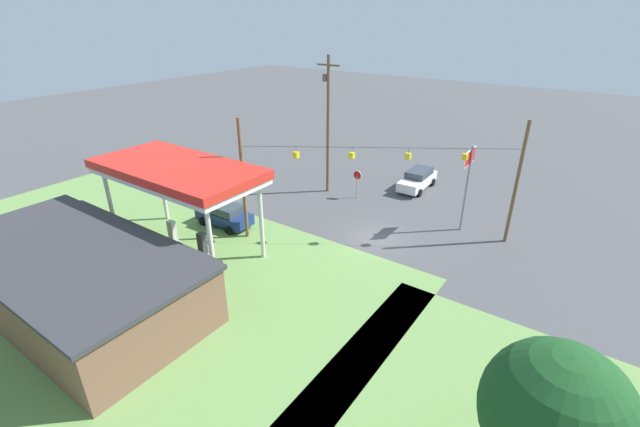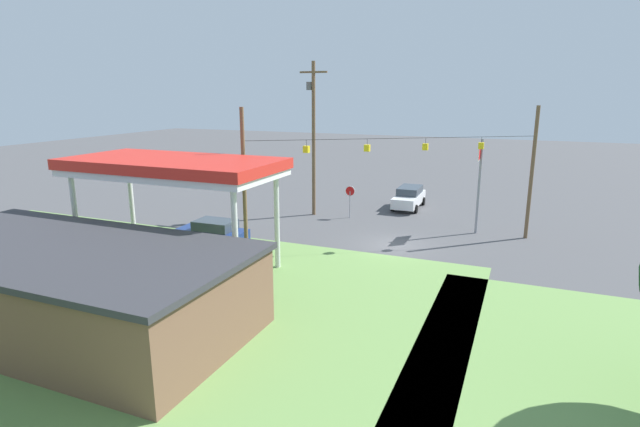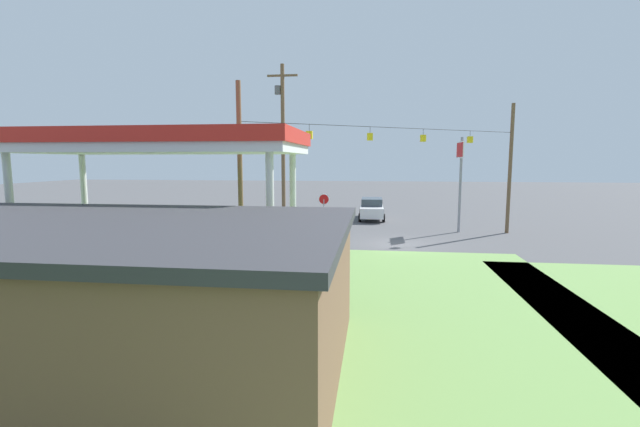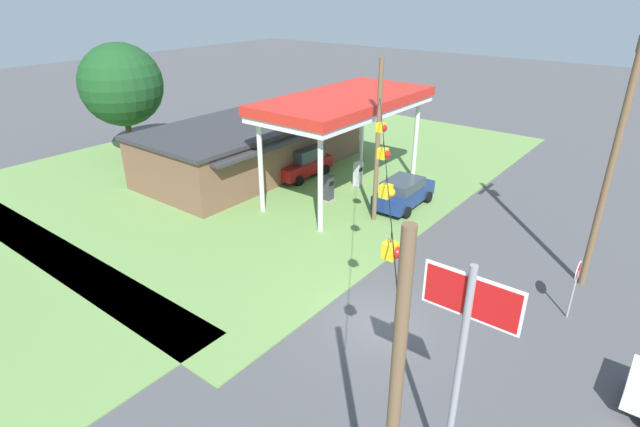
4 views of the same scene
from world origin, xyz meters
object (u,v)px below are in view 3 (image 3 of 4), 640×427
Objects in this scene: gas_station_store at (24,291)px; fuel_pump_far at (131,258)px; car_at_pumps_front at (194,239)px; stop_sign_roadside at (324,203)px; utility_pole_main at (282,138)px; car_at_pumps_rear at (87,279)px; stop_sign_overhead at (460,165)px; car_on_crossroad at (372,208)px; fuel_pump_near at (201,261)px; gas_station_canopy at (160,144)px.

gas_station_store is 9.67× the size of fuel_pump_far.
car_at_pumps_front is 1.79× the size of stop_sign_roadside.
stop_sign_roadside is 5.57m from utility_pole_main.
gas_station_store is 1.34× the size of utility_pole_main.
stop_sign_overhead reaches higher than car_at_pumps_rear.
fuel_pump_far is at bearing 102.93° from car_at_pumps_rear.
car_at_pumps_rear is 19.12m from stop_sign_roadside.
car_at_pumps_rear reaches higher than fuel_pump_far.
fuel_pump_far is 15.69m from utility_pole_main.
fuel_pump_near is at bearing -20.06° from car_on_crossroad.
fuel_pump_near is 0.36× the size of car_at_pumps_front.
gas_station_store reaches higher than stop_sign_roadside.
fuel_pump_far is 0.25× the size of stop_sign_overhead.
fuel_pump_near is (-1.30, -7.52, -0.98)m from gas_station_store.
gas_station_canopy is 15.60m from stop_sign_roadside.
stop_sign_roadside is (-5.43, -10.38, 0.91)m from car_at_pumps_front.
car_on_crossroad is (-6.89, -19.41, 0.15)m from fuel_pump_near.
gas_station_store is 3.56× the size of car_at_pumps_rear.
gas_station_canopy is at bearing 0.06° from fuel_pump_near.
car_at_pumps_rear is 23.39m from stop_sign_overhead.
gas_station_canopy is at bearing 80.57° from car_at_pumps_rear.
stop_sign_roadside reaches higher than car_at_pumps_rear.
gas_station_store is (-0.25, 7.52, -3.80)m from gas_station_canopy.
gas_station_canopy is 2.23× the size of car_on_crossroad.
stop_sign_overhead is (-14.13, -21.08, 2.88)m from gas_station_store.
gas_station_canopy is at bearing 179.94° from fuel_pump_far.
car_at_pumps_rear is 1.76× the size of stop_sign_roadside.
car_at_pumps_front reaches higher than fuel_pump_near.
utility_pole_main is (12.41, -0.62, 1.86)m from stop_sign_overhead.
car_at_pumps_front is 0.38× the size of utility_pole_main.
gas_station_canopy reaches higher than stop_sign_roadside.
gas_station_canopy reaches higher than car_at_pumps_rear.
gas_station_canopy is 4.59× the size of stop_sign_roadside.
car_at_pumps_front is at bearing 89.03° from car_at_pumps_rear.
stop_sign_overhead is (-12.84, -13.56, 3.86)m from fuel_pump_near.
car_on_crossroad reaches higher than fuel_pump_far.
utility_pole_main is (-1.98, -14.18, 0.95)m from gas_station_canopy.
gas_station_store is at bearing 91.83° from car_at_pumps_front.
gas_station_store is at bearing -102.22° from stop_sign_roadside.
utility_pole_main is (-2.42, -10.25, 5.59)m from car_at_pumps_front.
car_at_pumps_front is 11.92m from utility_pole_main.
gas_station_canopy is 6.09m from car_at_pumps_front.
fuel_pump_near is 4.54m from car_at_pumps_rear.
fuel_pump_far is 21.83m from car_on_crossroad.
stop_sign_overhead is (-9.40, 0.75, 2.82)m from stop_sign_roadside.
car_at_pumps_rear reaches higher than fuel_pump_near.
car_on_crossroad is 0.80× the size of stop_sign_overhead.
car_at_pumps_rear reaches higher than car_at_pumps_front.
stop_sign_roadside is at bearing -119.27° from car_at_pumps_front.
car_at_pumps_front is at bearing -105.74° from fuel_pump_far.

